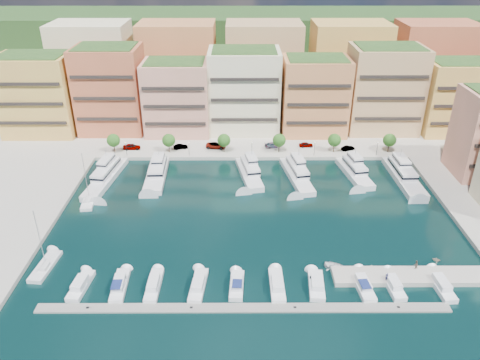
{
  "coord_description": "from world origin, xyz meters",
  "views": [
    {
      "loc": [
        -3.72,
        -91.33,
        57.79
      ],
      "look_at": [
        -3.43,
        6.56,
        6.0
      ],
      "focal_mm": 35.0,
      "sensor_mm": 36.0,
      "label": 1
    }
  ],
  "objects_px": {
    "cruiser_5": "(277,285)",
    "cruiser_7": "(363,285)",
    "cruiser_6": "(316,285)",
    "cruiser_8": "(393,285)",
    "lamppost_2": "(252,146)",
    "yacht_1": "(157,173)",
    "tree_5": "(390,140)",
    "yacht_0": "(106,175)",
    "tree_0": "(113,140)",
    "cruiser_9": "(440,285)",
    "car_5": "(348,148)",
    "car_4": "(306,145)",
    "lamppost_0": "(126,147)",
    "sailboat_0": "(45,267)",
    "car_0": "(132,147)",
    "cruiser_1": "(120,286)",
    "tree_2": "(224,140)",
    "yacht_4": "(296,174)",
    "sailboat_2": "(89,201)",
    "car_2": "(216,145)",
    "tree_1": "(169,140)",
    "yacht_6": "(403,174)",
    "lamppost_4": "(377,146)",
    "car_3": "(273,145)",
    "tender_0": "(335,266)",
    "car_1": "(181,147)",
    "person_1": "(416,265)",
    "cruiser_2": "(154,286)",
    "yacht_3": "(249,171)",
    "yacht_5": "(354,171)",
    "cruiser_4": "(237,285)",
    "lamppost_3": "(315,146)",
    "lamppost_1": "(189,147)",
    "person_0": "(387,277)",
    "tree_3": "(279,140)"
  },
  "relations": [
    {
      "from": "cruiser_5",
      "to": "cruiser_7",
      "type": "distance_m",
      "value": 15.76
    },
    {
      "from": "cruiser_6",
      "to": "cruiser_8",
      "type": "xyz_separation_m",
      "value": [
        14.07,
        -0.0,
        -0.0
      ]
    },
    {
      "from": "lamppost_2",
      "to": "yacht_1",
      "type": "xyz_separation_m",
      "value": [
        -25.62,
        -11.28,
        -2.73
      ]
    },
    {
      "from": "tree_5",
      "to": "yacht_0",
      "type": "xyz_separation_m",
      "value": [
        -78.72,
        -15.04,
        -3.53
      ]
    },
    {
      "from": "tree_0",
      "to": "cruiser_9",
      "type": "xyz_separation_m",
      "value": [
        73.32,
        -58.1,
        -4.2
      ]
    },
    {
      "from": "car_5",
      "to": "cruiser_9",
      "type": "bearing_deg",
      "value": 160.51
    },
    {
      "from": "cruiser_6",
      "to": "car_4",
      "type": "xyz_separation_m",
      "value": [
        5.95,
        61.93,
        1.16
      ]
    },
    {
      "from": "lamppost_0",
      "to": "sailboat_0",
      "type": "distance_m",
      "value": 50.4
    },
    {
      "from": "tree_0",
      "to": "car_0",
      "type": "relative_size",
      "value": 1.13
    },
    {
      "from": "tree_5",
      "to": "cruiser_1",
      "type": "bearing_deg",
      "value": -138.46
    },
    {
      "from": "tree_2",
      "to": "yacht_1",
      "type": "xyz_separation_m",
      "value": [
        -17.62,
        -13.58,
        -3.65
      ]
    },
    {
      "from": "lamppost_2",
      "to": "yacht_1",
      "type": "height_order",
      "value": "yacht_1"
    },
    {
      "from": "yacht_4",
      "to": "sailboat_0",
      "type": "bearing_deg",
      "value": -144.25
    },
    {
      "from": "lamppost_0",
      "to": "sailboat_2",
      "type": "height_order",
      "value": "sailboat_2"
    },
    {
      "from": "car_0",
      "to": "car_2",
      "type": "relative_size",
      "value": 0.83
    },
    {
      "from": "yacht_0",
      "to": "cruiser_5",
      "type": "xyz_separation_m",
      "value": [
        41.98,
        -43.06,
        -0.66
      ]
    },
    {
      "from": "tree_1",
      "to": "yacht_6",
      "type": "xyz_separation_m",
      "value": [
        63.86,
        -14.78,
        -3.53
      ]
    },
    {
      "from": "yacht_1",
      "to": "car_0",
      "type": "bearing_deg",
      "value": 121.92
    },
    {
      "from": "lamppost_4",
      "to": "cruiser_1",
      "type": "xyz_separation_m",
      "value": [
        -61.6,
        -55.82,
        -3.26
      ]
    },
    {
      "from": "tree_0",
      "to": "tree_5",
      "type": "bearing_deg",
      "value": 0.0
    },
    {
      "from": "car_3",
      "to": "tree_1",
      "type": "bearing_deg",
      "value": 80.32
    },
    {
      "from": "tender_0",
      "to": "cruiser_9",
      "type": "bearing_deg",
      "value": -86.84
    },
    {
      "from": "car_1",
      "to": "tree_2",
      "type": "bearing_deg",
      "value": -113.29
    },
    {
      "from": "cruiser_8",
      "to": "person_1",
      "type": "distance_m",
      "value": 7.07
    },
    {
      "from": "lamppost_2",
      "to": "person_1",
      "type": "bearing_deg",
      "value": -59.75
    },
    {
      "from": "cruiser_2",
      "to": "yacht_6",
      "type": "bearing_deg",
      "value": 36.2
    },
    {
      "from": "yacht_3",
      "to": "cruiser_2",
      "type": "bearing_deg",
      "value": -112.12
    },
    {
      "from": "car_0",
      "to": "yacht_3",
      "type": "bearing_deg",
      "value": -117.6
    },
    {
      "from": "yacht_0",
      "to": "cruiser_5",
      "type": "height_order",
      "value": "yacht_0"
    },
    {
      "from": "yacht_5",
      "to": "cruiser_9",
      "type": "relative_size",
      "value": 1.94
    },
    {
      "from": "tree_2",
      "to": "cruiser_7",
      "type": "relative_size",
      "value": 0.62
    },
    {
      "from": "cruiser_4",
      "to": "car_2",
      "type": "bearing_deg",
      "value": 95.94
    },
    {
      "from": "cruiser_1",
      "to": "cruiser_4",
      "type": "xyz_separation_m",
      "value": [
        21.47,
        0.02,
        0.0
      ]
    },
    {
      "from": "lamppost_4",
      "to": "cruiser_1",
      "type": "distance_m",
      "value": 83.19
    },
    {
      "from": "lamppost_3",
      "to": "tree_1",
      "type": "bearing_deg",
      "value": 176.87
    },
    {
      "from": "tree_2",
      "to": "car_2",
      "type": "xyz_separation_m",
      "value": [
        -2.48,
        2.97,
        -2.91
      ]
    },
    {
      "from": "cruiser_6",
      "to": "car_0",
      "type": "bearing_deg",
      "value": 127.33
    },
    {
      "from": "lamppost_0",
      "to": "cruiser_6",
      "type": "xyz_separation_m",
      "value": [
        46.52,
        -55.79,
        -3.28
      ]
    },
    {
      "from": "car_3",
      "to": "person_1",
      "type": "xyz_separation_m",
      "value": [
        23.4,
        -57.33,
        0.15
      ]
    },
    {
      "from": "tree_5",
      "to": "cruiser_4",
      "type": "xyz_separation_m",
      "value": [
        -44.12,
        -58.1,
        -4.17
      ]
    },
    {
      "from": "lamppost_1",
      "to": "cruiser_5",
      "type": "xyz_separation_m",
      "value": [
        21.26,
        -55.8,
        -3.28
      ]
    },
    {
      "from": "cruiser_9",
      "to": "tree_0",
      "type": "bearing_deg",
      "value": 141.61
    },
    {
      "from": "car_0",
      "to": "yacht_0",
      "type": "bearing_deg",
      "value": 165.2
    },
    {
      "from": "lamppost_2",
      "to": "person_0",
      "type": "distance_m",
      "value": 59.88
    },
    {
      "from": "yacht_0",
      "to": "yacht_6",
      "type": "distance_m",
      "value": 78.59
    },
    {
      "from": "cruiser_6",
      "to": "cruiser_8",
      "type": "distance_m",
      "value": 14.07
    },
    {
      "from": "tree_3",
      "to": "car_4",
      "type": "xyz_separation_m",
      "value": [
        8.46,
        3.84,
        -3.03
      ]
    },
    {
      "from": "person_1",
      "to": "cruiser_2",
      "type": "bearing_deg",
      "value": -15.92
    },
    {
      "from": "cruiser_1",
      "to": "yacht_1",
      "type": "bearing_deg",
      "value": 90.04
    },
    {
      "from": "cruiser_4",
      "to": "cruiser_6",
      "type": "bearing_deg",
      "value": 0.06
    }
  ]
}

